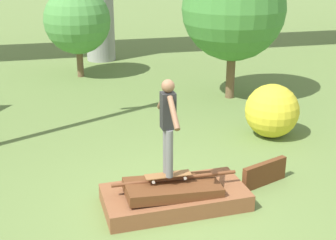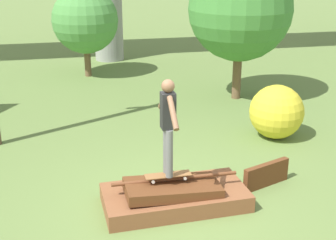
{
  "view_description": "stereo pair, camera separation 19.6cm",
  "coord_description": "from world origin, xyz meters",
  "px_view_note": "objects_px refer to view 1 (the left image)",
  "views": [
    {
      "loc": [
        -1.79,
        -6.76,
        4.11
      ],
      "look_at": [
        -0.13,
        -0.05,
        1.57
      ],
      "focal_mm": 50.0,
      "sensor_mm": 36.0,
      "label": 1
    },
    {
      "loc": [
        -1.6,
        -6.8,
        4.11
      ],
      "look_at": [
        -0.13,
        -0.05,
        1.57
      ],
      "focal_mm": 50.0,
      "sensor_mm": 36.0,
      "label": 2
    }
  ],
  "objects_px": {
    "skater": "(168,121)",
    "tree_behind_left": "(234,9)",
    "skateboard": "(168,175)",
    "bush_yellow_flowering": "(272,111)",
    "tree_behind_right": "(77,21)"
  },
  "relations": [
    {
      "from": "skateboard",
      "to": "tree_behind_left",
      "type": "height_order",
      "value": "tree_behind_left"
    },
    {
      "from": "tree_behind_right",
      "to": "bush_yellow_flowering",
      "type": "xyz_separation_m",
      "value": [
        3.91,
        -6.52,
        -1.27
      ]
    },
    {
      "from": "skater",
      "to": "tree_behind_left",
      "type": "bearing_deg",
      "value": 59.94
    },
    {
      "from": "tree_behind_right",
      "to": "tree_behind_left",
      "type": "bearing_deg",
      "value": -40.27
    },
    {
      "from": "skateboard",
      "to": "tree_behind_left",
      "type": "distance_m",
      "value": 6.76
    },
    {
      "from": "skater",
      "to": "bush_yellow_flowering",
      "type": "xyz_separation_m",
      "value": [
        3.08,
        2.54,
        -0.93
      ]
    },
    {
      "from": "skateboard",
      "to": "bush_yellow_flowering",
      "type": "xyz_separation_m",
      "value": [
        3.08,
        2.54,
        0.02
      ]
    },
    {
      "from": "skater",
      "to": "bush_yellow_flowering",
      "type": "height_order",
      "value": "skater"
    },
    {
      "from": "skateboard",
      "to": "bush_yellow_flowering",
      "type": "height_order",
      "value": "bush_yellow_flowering"
    },
    {
      "from": "tree_behind_left",
      "to": "tree_behind_right",
      "type": "bearing_deg",
      "value": 139.73
    },
    {
      "from": "skateboard",
      "to": "skater",
      "type": "xyz_separation_m",
      "value": [
        0.0,
        0.0,
        0.95
      ]
    },
    {
      "from": "tree_behind_left",
      "to": "bush_yellow_flowering",
      "type": "bearing_deg",
      "value": -93.06
    },
    {
      "from": "skater",
      "to": "tree_behind_left",
      "type": "relative_size",
      "value": 0.4
    },
    {
      "from": "skateboard",
      "to": "skater",
      "type": "distance_m",
      "value": 0.95
    },
    {
      "from": "tree_behind_left",
      "to": "bush_yellow_flowering",
      "type": "distance_m",
      "value": 3.62
    }
  ]
}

